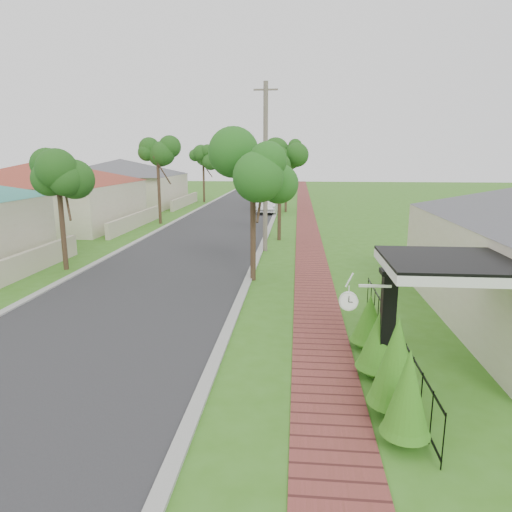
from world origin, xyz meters
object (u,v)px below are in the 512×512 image
at_px(porch_post, 387,332).
at_px(near_tree, 253,173).
at_px(station_clock, 351,300).
at_px(parked_car_red, 265,201).
at_px(utility_pole, 265,168).
at_px(parked_car_white, 269,203).

xyz_separation_m(porch_post, near_tree, (-3.71, 8.00, 3.10)).
height_order(near_tree, station_clock, near_tree).
relative_size(parked_car_red, utility_pole, 0.50).
distance_m(utility_pole, station_clock, 14.67).
bearing_deg(parked_car_white, station_clock, -79.19).
bearing_deg(station_clock, parked_car_red, 97.08).
bearing_deg(porch_post, parked_car_white, 98.44).
relative_size(parked_car_red, near_tree, 0.80).
distance_m(parked_car_red, station_clock, 34.42).
bearing_deg(parked_car_red, station_clock, -75.41).
bearing_deg(parked_car_red, porch_post, -73.90).
distance_m(parked_car_red, parked_car_white, 3.33).
height_order(near_tree, utility_pole, utility_pole).
relative_size(porch_post, near_tree, 0.48).
distance_m(parked_car_white, station_clock, 31.09).
distance_m(near_tree, utility_pole, 5.82).
relative_size(porch_post, station_clock, 2.40).
xyz_separation_m(porch_post, utility_pole, (-3.65, 13.82, 3.15)).
bearing_deg(utility_pole, station_clock, -78.88).
bearing_deg(near_tree, parked_car_red, 93.07).
xyz_separation_m(parked_car_white, station_clock, (3.66, -30.85, 1.13)).
height_order(porch_post, parked_car_red, porch_post).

